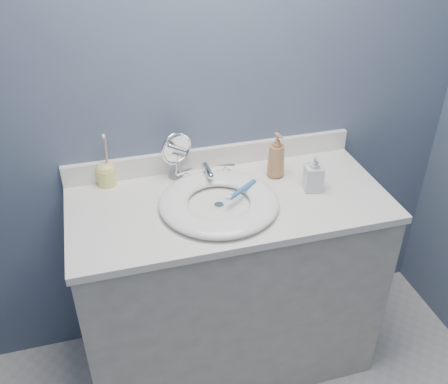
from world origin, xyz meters
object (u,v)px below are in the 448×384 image
object	(u,v)px
makeup_mirror	(177,153)
toothbrush_holder	(106,173)
soap_bottle_amber	(276,155)
soap_bottle_clear	(314,173)

from	to	relation	value
makeup_mirror	toothbrush_holder	bearing A→B (deg)	153.70
makeup_mirror	soap_bottle_amber	world-z (taller)	makeup_mirror
soap_bottle_amber	toothbrush_holder	world-z (taller)	toothbrush_holder
soap_bottle_clear	makeup_mirror	bearing A→B (deg)	166.27
soap_bottle_amber	soap_bottle_clear	size ratio (longest dim) A/B	1.25
makeup_mirror	toothbrush_holder	size ratio (longest dim) A/B	0.94
soap_bottle_amber	soap_bottle_clear	world-z (taller)	soap_bottle_amber
makeup_mirror	soap_bottle_clear	distance (m)	0.54
soap_bottle_amber	soap_bottle_clear	distance (m)	0.17
toothbrush_holder	soap_bottle_amber	bearing A→B (deg)	-9.98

